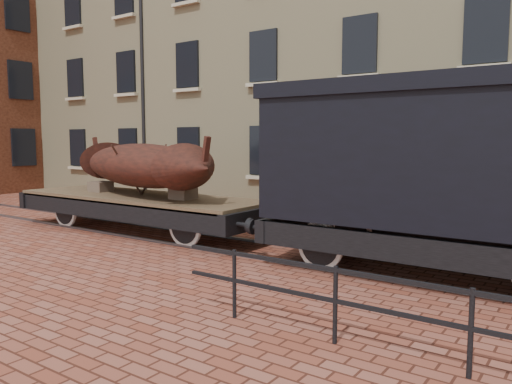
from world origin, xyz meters
The scene contains 6 objects.
ground centered at (0.00, 0.00, 0.00)m, with size 90.00×90.00×0.00m, color brown.
warehouse_cream centered at (3.00, 9.99, 7.00)m, with size 40.00×10.19×14.00m.
rail_track centered at (0.00, 0.00, 0.03)m, with size 30.00×1.52×0.06m.
flatcar_wagon centered at (-3.27, 0.00, 0.83)m, with size 8.83×2.40×1.33m.
iron_boat centered at (-3.17, 0.00, 1.88)m, with size 6.74×3.45×1.62m.
goods_van centered at (4.69, 0.00, 2.31)m, with size 7.12×2.59×3.68m.
Camera 1 is at (7.29, -9.33, 2.57)m, focal length 35.00 mm.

